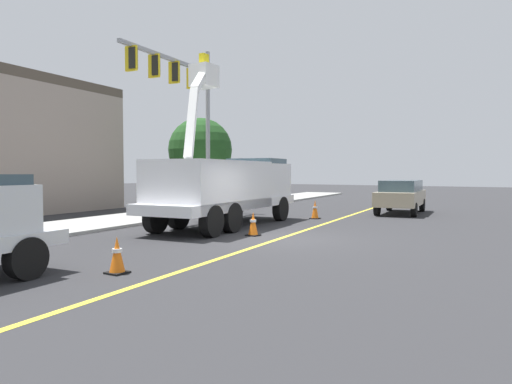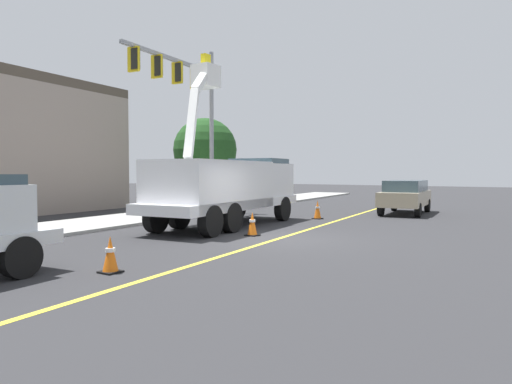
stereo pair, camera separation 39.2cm
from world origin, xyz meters
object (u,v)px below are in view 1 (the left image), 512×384
(traffic_cone_mid_front, at_px, (117,255))
(traffic_signal_mast, at_px, (184,94))
(traffic_cone_trailing, at_px, (315,210))
(utility_bucket_truck, at_px, (226,185))
(passing_minivan, at_px, (401,194))
(traffic_cone_mid_rear, at_px, (253,224))

(traffic_cone_mid_front, bearing_deg, traffic_signal_mast, 34.64)
(traffic_cone_mid_front, bearing_deg, traffic_cone_trailing, 5.75)
(traffic_cone_trailing, bearing_deg, traffic_signal_mast, 109.61)
(utility_bucket_truck, bearing_deg, traffic_cone_trailing, -22.36)
(utility_bucket_truck, height_order, passing_minivan, utility_bucket_truck)
(traffic_signal_mast, bearing_deg, traffic_cone_mid_front, -145.36)
(passing_minivan, height_order, traffic_cone_trailing, passing_minivan)
(passing_minivan, relative_size, traffic_cone_trailing, 5.88)
(utility_bucket_truck, distance_m, traffic_cone_mid_front, 8.72)
(passing_minivan, xyz_separation_m, traffic_cone_mid_rear, (-10.94, 1.97, -0.58))
(utility_bucket_truck, bearing_deg, traffic_cone_mid_rear, -127.17)
(utility_bucket_truck, bearing_deg, passing_minivan, -25.49)
(traffic_cone_mid_front, height_order, traffic_cone_mid_rear, traffic_cone_mid_rear)
(traffic_cone_mid_rear, height_order, traffic_signal_mast, traffic_signal_mast)
(traffic_cone_mid_front, height_order, traffic_cone_trailing, traffic_cone_trailing)
(traffic_signal_mast, bearing_deg, utility_bucket_truck, -118.65)
(passing_minivan, distance_m, traffic_cone_mid_front, 17.28)
(traffic_cone_mid_rear, distance_m, traffic_cone_trailing, 6.17)
(passing_minivan, distance_m, traffic_cone_mid_rear, 11.13)
(traffic_cone_mid_front, relative_size, traffic_cone_mid_rear, 0.98)
(passing_minivan, xyz_separation_m, traffic_signal_mast, (-6.89, 8.45, 4.84))
(passing_minivan, bearing_deg, traffic_cone_mid_rear, 169.77)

